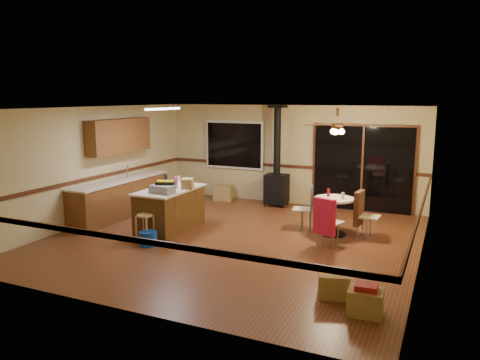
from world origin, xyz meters
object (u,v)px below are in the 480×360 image
Objects in this scene: kitchen_island at (170,209)px; box_corner_a at (366,302)px; blue_bucket at (148,238)px; dining_table at (334,210)px; box_corner_b at (334,285)px; toolbox_black at (165,187)px; bar_stool at (145,228)px; chair_left at (308,203)px; chair_right at (360,208)px; toolbox_grey at (162,189)px; box_under_window at (224,193)px; wood_stove at (277,178)px; chair_near at (325,217)px.

kitchen_island reaches higher than box_corner_a.
dining_table is (3.07, 2.17, 0.39)m from blue_bucket.
box_corner_a is 1.04× the size of box_corner_b.
toolbox_black is 0.95m from bar_stool.
bar_stool is at bearing -141.26° from chair_left.
dining_table is at bearing -172.62° from chair_right.
bar_stool is 0.80× the size of chair_right.
box_under_window is at bearing 96.02° from toolbox_grey.
box_corner_b is (3.87, -1.49, -0.80)m from toolbox_grey.
dining_table is 1.91× the size of box_corner_b.
toolbox_black reaches higher than box_corner_a.
wood_stove is 1.65m from box_under_window.
kitchen_island is 0.64m from toolbox_black.
box_under_window is (-0.27, 3.10, -0.25)m from kitchen_island.
chair_right is at bearing 101.51° from box_corner_a.
box_corner_b reaches higher than blue_bucket.
bar_stool is 1.30× the size of box_corner_b.
box_under_window is (-1.57, 0.05, -0.53)m from wood_stove.
toolbox_grey is (-1.19, -3.48, 0.25)m from wood_stove.
dining_table is 3.11m from box_corner_b.
wood_stove is 3.47m from chair_near.
blue_bucket is 3.40m from chair_left.
box_under_window is 6.57m from box_corner_b.
chair_near reaches higher than box_under_window.
wood_stove reaches higher than kitchen_island.
chair_left is (2.56, 1.53, -0.42)m from toolbox_black.
box_corner_a is at bearing -70.15° from dining_table.
blue_bucket is at bearing -79.80° from kitchen_island.
box_corner_a is (4.48, -2.29, -0.28)m from kitchen_island.
chair_near is (0.04, -0.87, 0.07)m from dining_table.
chair_right is at bearing 93.59° from box_corner_b.
chair_left reaches higher than blue_bucket.
wood_stove is at bearing 70.43° from toolbox_black.
toolbox_grey reaches higher than chair_left.
box_corner_a is (4.29, -1.21, 0.03)m from blue_bucket.
chair_right is at bearing 23.37° from toolbox_grey.
wood_stove is 5.02× the size of box_under_window.
toolbox_black is 3.49m from dining_table.
box_corner_b is (-0.51, 0.37, 0.00)m from box_corner_a.
box_corner_b is at bearing -22.53° from toolbox_black.
box_corner_b is at bearing -76.70° from dining_table.
chair_near is at bearing 9.44° from toolbox_black.
wood_stove is 2.78m from dining_table.
toolbox_black reaches higher than chair_left.
blue_bucket is (0.09, -0.76, -0.87)m from toolbox_black.
chair_near is at bearing -117.03° from chair_right.
box_corner_a is (4.75, -5.39, -0.03)m from box_under_window.
chair_left is at bearing -32.81° from box_under_window.
kitchen_island is at bearing -155.57° from chair_left.
box_corner_b is (2.67, -4.97, -0.56)m from wood_stove.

